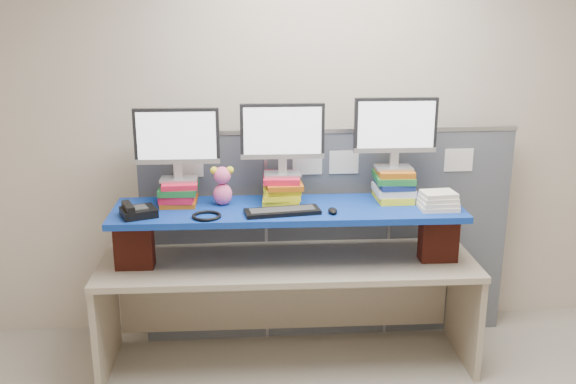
{
  "coord_description": "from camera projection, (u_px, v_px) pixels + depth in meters",
  "views": [
    {
      "loc": [
        -0.62,
        -2.44,
        2.33
      ],
      "look_at": [
        -0.31,
        1.4,
        1.2
      ],
      "focal_mm": 40.0,
      "sensor_mm": 36.0,
      "label": 1
    }
  ],
  "objects": [
    {
      "name": "room",
      "position": [
        390.0,
        239.0,
        2.64
      ],
      "size": [
        5.0,
        4.0,
        2.8
      ],
      "color": "beige",
      "rests_on": "ground"
    },
    {
      "name": "cubicle_partition",
      "position": [
        327.0,
        234.0,
        4.52
      ],
      "size": [
        2.6,
        0.06,
        1.53
      ],
      "color": "#4C515A",
      "rests_on": "ground"
    },
    {
      "name": "desk",
      "position": [
        288.0,
        282.0,
        4.19
      ],
      "size": [
        2.44,
        0.76,
        0.74
      ],
      "rotation": [
        0.0,
        0.0,
        -0.02
      ],
      "color": "tan",
      "rests_on": "ground"
    },
    {
      "name": "brick_pier_left",
      "position": [
        134.0,
        243.0,
        4.0
      ],
      "size": [
        0.24,
        0.13,
        0.32
      ],
      "primitive_type": "cube",
      "rotation": [
        0.0,
        0.0,
        -0.02
      ],
      "color": "maroon",
      "rests_on": "desk"
    },
    {
      "name": "brick_pier_right",
      "position": [
        439.0,
        237.0,
        4.11
      ],
      "size": [
        0.24,
        0.13,
        0.32
      ],
      "primitive_type": "cube",
      "rotation": [
        0.0,
        0.0,
        -0.02
      ],
      "color": "maroon",
      "rests_on": "desk"
    },
    {
      "name": "blue_board",
      "position": [
        288.0,
        210.0,
        4.05
      ],
      "size": [
        2.21,
        0.59,
        0.04
      ],
      "primitive_type": "cube",
      "rotation": [
        0.0,
        0.0,
        -0.02
      ],
      "color": "navy",
      "rests_on": "brick_pier_left"
    },
    {
      "name": "book_stack_left",
      "position": [
        179.0,
        192.0,
        4.1
      ],
      "size": [
        0.25,
        0.31,
        0.15
      ],
      "color": "#AD5410",
      "rests_on": "blue_board"
    },
    {
      "name": "book_stack_center",
      "position": [
        282.0,
        188.0,
        4.14
      ],
      "size": [
        0.26,
        0.31,
        0.18
      ],
      "color": "#FFF922",
      "rests_on": "blue_board"
    },
    {
      "name": "book_stack_right",
      "position": [
        394.0,
        184.0,
        4.17
      ],
      "size": [
        0.26,
        0.31,
        0.21
      ],
      "color": "#FFF922",
      "rests_on": "blue_board"
    },
    {
      "name": "monitor_left",
      "position": [
        177.0,
        140.0,
        4.0
      ],
      "size": [
        0.53,
        0.15,
        0.46
      ],
      "rotation": [
        0.0,
        0.0,
        -0.02
      ],
      "color": "#A6A6AB",
      "rests_on": "book_stack_left"
    },
    {
      "name": "monitor_center",
      "position": [
        282.0,
        135.0,
        4.03
      ],
      "size": [
        0.53,
        0.15,
        0.46
      ],
      "rotation": [
        0.0,
        0.0,
        -0.02
      ],
      "color": "#A6A6AB",
      "rests_on": "book_stack_center"
    },
    {
      "name": "monitor_right",
      "position": [
        395.0,
        129.0,
        4.07
      ],
      "size": [
        0.53,
        0.15,
        0.46
      ],
      "rotation": [
        0.0,
        0.0,
        -0.02
      ],
      "color": "#A6A6AB",
      "rests_on": "book_stack_right"
    },
    {
      "name": "keyboard",
      "position": [
        282.0,
        211.0,
        3.92
      ],
      "size": [
        0.48,
        0.21,
        0.03
      ],
      "rotation": [
        0.0,
        0.0,
        0.14
      ],
      "color": "black",
      "rests_on": "blue_board"
    },
    {
      "name": "mouse",
      "position": [
        333.0,
        211.0,
        3.93
      ],
      "size": [
        0.08,
        0.11,
        0.03
      ],
      "primitive_type": "ellipsoid",
      "rotation": [
        0.0,
        0.0,
        0.2
      ],
      "color": "black",
      "rests_on": "blue_board"
    },
    {
      "name": "desk_phone",
      "position": [
        137.0,
        211.0,
        3.86
      ],
      "size": [
        0.25,
        0.24,
        0.09
      ],
      "rotation": [
        0.0,
        0.0,
        0.36
      ],
      "color": "black",
      "rests_on": "blue_board"
    },
    {
      "name": "headset",
      "position": [
        207.0,
        216.0,
        3.85
      ],
      "size": [
        0.21,
        0.21,
        0.02
      ],
      "primitive_type": "torus",
      "rotation": [
        0.0,
        0.0,
        0.23
      ],
      "color": "black",
      "rests_on": "blue_board"
    },
    {
      "name": "plush_toy",
      "position": [
        222.0,
        185.0,
        4.06
      ],
      "size": [
        0.15,
        0.11,
        0.25
      ],
      "rotation": [
        0.0,
        0.0,
        0.12
      ],
      "color": "pink",
      "rests_on": "blue_board"
    },
    {
      "name": "binder_stack",
      "position": [
        438.0,
        201.0,
        4.0
      ],
      "size": [
        0.24,
        0.19,
        0.11
      ],
      "rotation": [
        0.0,
        0.0,
        0.02
      ],
      "color": "white",
      "rests_on": "blue_board"
    }
  ]
}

